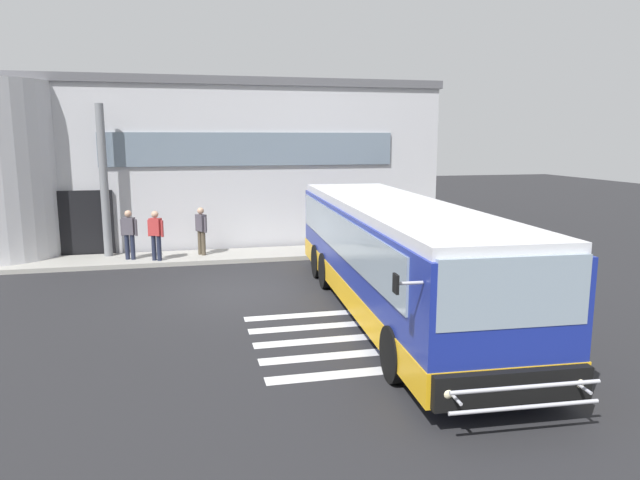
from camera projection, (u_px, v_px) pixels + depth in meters
name	position (u px, v px, depth m)	size (l,w,h in m)	color
ground_plane	(243.00, 293.00, 15.87)	(80.00, 90.00, 0.02)	#232326
bay_paint_stripes	(356.00, 338.00, 12.29)	(4.40, 3.96, 0.01)	silver
terminal_building	(202.00, 161.00, 26.22)	(18.53, 13.80, 6.39)	#B7B7BC
boarding_curb	(230.00, 256.00, 20.46)	(20.73, 2.00, 0.15)	#9E9B93
entry_support_column	(104.00, 181.00, 19.65)	(0.28, 0.28, 5.20)	slate
bus_main_foreground	(394.00, 259.00, 13.87)	(3.61, 12.11, 2.70)	navy
passenger_near_column	(129.00, 231.00, 19.37)	(0.56, 0.47, 1.68)	#1E2338
passenger_by_doorway	(156.00, 233.00, 19.18)	(0.52, 0.38, 1.68)	#1E2338
passenger_at_curb_edge	(201.00, 229.00, 20.12)	(0.40, 0.50, 1.68)	#4C4233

